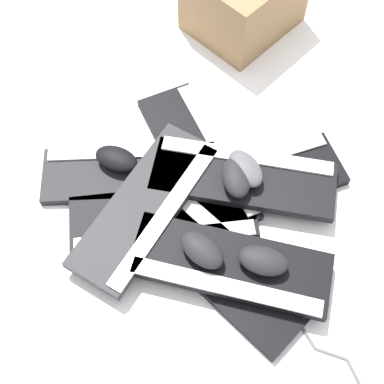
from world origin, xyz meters
The scene contains 14 objects.
ground_plane centered at (0.00, 0.00, 0.00)m, with size 3.20×3.20×0.00m, color white.
keyboard_0 centered at (0.17, 0.04, 0.01)m, with size 0.46×0.26×0.03m.
keyboard_1 centered at (0.06, 0.15, 0.01)m, with size 0.46×0.29×0.03m.
keyboard_2 centered at (-0.10, 0.24, 0.01)m, with size 0.45×0.36×0.03m.
keyboard_3 centered at (-0.14, 0.00, 0.01)m, with size 0.45×0.36×0.03m.
keyboard_4 centered at (0.02, -0.04, 0.01)m, with size 0.38×0.44×0.03m.
keyboard_5 centered at (-0.11, 0.01, 0.04)m, with size 0.45×0.17×0.03m.
keyboard_6 centered at (0.10, 0.14, 0.04)m, with size 0.28×0.46×0.03m.
keyboard_7 centered at (-0.12, 0.24, 0.04)m, with size 0.44×0.16×0.03m.
mouse_0 centered at (-0.09, 0.04, 0.08)m, with size 0.11×0.07×0.04m, color black.
mouse_1 centered at (0.21, 0.03, 0.05)m, with size 0.11×0.07×0.04m, color black.
mouse_2 centered at (-0.11, 0.01, 0.08)m, with size 0.11×0.07×0.04m, color #4C4C51.
mouse_3 centered at (-0.05, 0.23, 0.08)m, with size 0.11×0.07×0.04m, color black.
mouse_4 centered at (-0.18, 0.23, 0.08)m, with size 0.11×0.07×0.04m, color black.
Camera 1 is at (-0.13, 0.67, 1.16)m, focal length 50.00 mm.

